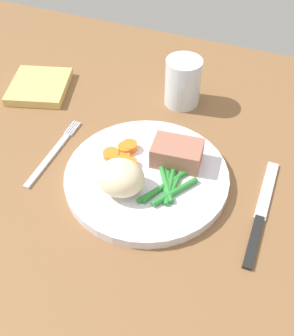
{
  "coord_description": "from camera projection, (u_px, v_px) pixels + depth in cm",
  "views": [
    {
      "loc": [
        18.78,
        -40.39,
        49.98
      ],
      "look_at": [
        2.83,
        0.17,
        4.6
      ],
      "focal_mm": 44.44,
      "sensor_mm": 36.0,
      "label": 1
    }
  ],
  "objects": [
    {
      "name": "green_beans",
      "position": [
        168.0,
        187.0,
        0.61
      ],
      "size": [
        7.26,
        9.09,
        0.89
      ],
      "color": "#2D8C38",
      "rests_on": "dinner_plate"
    },
    {
      "name": "meat_portion",
      "position": [
        177.0,
        153.0,
        0.64
      ],
      "size": [
        8.08,
        5.87,
        3.47
      ],
      "primitive_type": "cube",
      "rotation": [
        0.0,
        0.0,
        0.1
      ],
      "color": "#A86B56",
      "rests_on": "dinner_plate"
    },
    {
      "name": "mashed_potatoes",
      "position": [
        121.0,
        178.0,
        0.59
      ],
      "size": [
        7.03,
        6.28,
        5.03
      ],
      "primitive_type": "ellipsoid",
      "color": "beige",
      "rests_on": "dinner_plate"
    },
    {
      "name": "carrot_slices",
      "position": [
        123.0,
        153.0,
        0.66
      ],
      "size": [
        5.79,
        5.96,
        1.25
      ],
      "color": "orange",
      "rests_on": "dinner_plate"
    },
    {
      "name": "dinner_plate",
      "position": [
        147.0,
        176.0,
        0.64
      ],
      "size": [
        25.26,
        25.26,
        1.6
      ],
      "primitive_type": "cylinder",
      "color": "white",
      "rests_on": "dining_table"
    },
    {
      "name": "dining_table",
      "position": [
        130.0,
        180.0,
        0.66
      ],
      "size": [
        120.0,
        90.0,
        2.0
      ],
      "color": "brown",
      "rests_on": "ground"
    },
    {
      "name": "fork",
      "position": [
        53.0,
        153.0,
        0.69
      ],
      "size": [
        1.44,
        16.6,
        0.4
      ],
      "rotation": [
        0.0,
        0.0,
        -0.02
      ],
      "color": "silver",
      "rests_on": "dining_table"
    },
    {
      "name": "napkin",
      "position": [
        39.0,
        86.0,
        0.81
      ],
      "size": [
        13.6,
        14.23,
        1.55
      ],
      "primitive_type": "cube",
      "rotation": [
        0.0,
        0.0,
        0.29
      ],
      "color": "#DBBC6B",
      "rests_on": "dining_table"
    },
    {
      "name": "water_glass",
      "position": [
        183.0,
        85.0,
        0.76
      ],
      "size": [
        6.56,
        6.56,
        8.88
      ],
      "color": "silver",
      "rests_on": "dining_table"
    },
    {
      "name": "knife",
      "position": [
        261.0,
        213.0,
        0.6
      ],
      "size": [
        1.7,
        20.5,
        0.64
      ],
      "rotation": [
        0.0,
        0.0,
        0.07
      ],
      "color": "black",
      "rests_on": "dining_table"
    }
  ]
}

